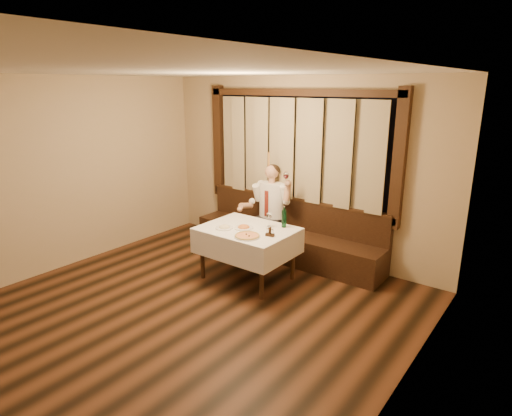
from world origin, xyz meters
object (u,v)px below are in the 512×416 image
Objects in this scene: banquette at (287,238)px; seated_man at (269,204)px; cruet_caddy at (270,233)px; pizza at (247,236)px; dining_table at (247,235)px; pasta_cream at (224,226)px; pasta_red at (244,226)px; green_bottle at (284,218)px.

banquette is 2.19× the size of seated_man.
seated_man reaches higher than cruet_caddy.
cruet_caddy reaches higher than pizza.
banquette is at bearing 90.00° from dining_table.
seated_man is at bearing 92.25° from pasta_cream.
pizza is 0.35m from pasta_red.
pasta_red is at bearing 36.54° from pasta_cream.
dining_table is 0.87× the size of seated_man.
pasta_cream is 1.13m from seated_man.
pasta_red is at bearing -91.79° from banquette.
pizza is (0.22, -1.30, 0.46)m from banquette.
pizza is 1.32m from seated_man.
banquette is at bearing 17.15° from seated_man.
pasta_cream reaches higher than pizza.
pizza is 0.47m from pasta_cream.
pizza reaches higher than dining_table.
cruet_caddy is (0.44, -1.10, 0.49)m from banquette.
seated_man reaches higher than dining_table.
dining_table is at bearing 160.22° from cruet_caddy.
pasta_cream is (-0.25, -1.22, 0.48)m from banquette.
banquette is 1.28m from cruet_caddy.
green_bottle is 0.21× the size of seated_man.
seated_man is (-0.51, 1.21, 0.07)m from pizza.
banquette is 0.97m from green_bottle.
pizza is 1.14× the size of green_bottle.
pasta_red reaches higher than pasta_cream.
pasta_red is (-0.25, 0.24, 0.02)m from pizza.
seated_man is (-0.29, -0.09, 0.53)m from banquette.
pasta_cream is at bearing -143.46° from pasta_red.
green_bottle reaches higher than pasta_cream.
green_bottle reaches higher than cruet_caddy.
pasta_red is 1.01m from seated_man.
banquette reaches higher than pasta_cream.
pasta_red is (-0.03, -1.06, 0.48)m from banquette.
seated_man is at bearing 138.64° from green_bottle.
dining_table is at bearing 127.90° from pizza.
green_bottle reaches higher than pasta_red.
dining_table is 4.20× the size of green_bottle.
green_bottle is 0.90m from seated_man.
seated_man reaches higher than green_bottle.
pasta_cream is 0.17× the size of seated_man.
dining_table is 3.70× the size of pizza.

